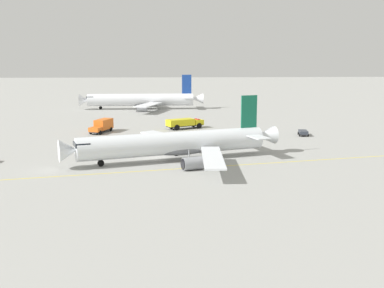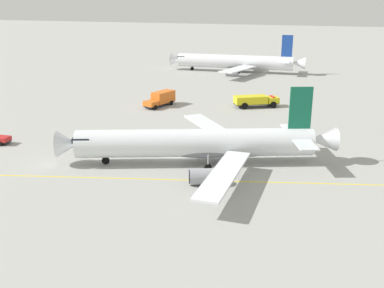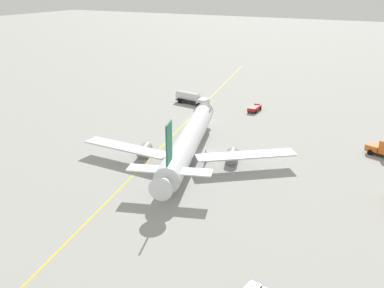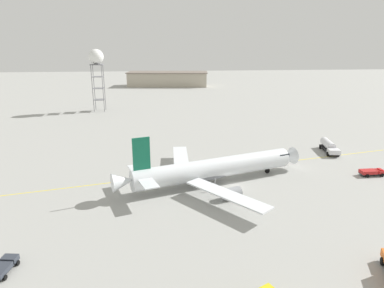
% 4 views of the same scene
% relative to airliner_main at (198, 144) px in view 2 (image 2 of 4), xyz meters
% --- Properties ---
extents(ground_plane, '(600.00, 600.00, 0.00)m').
position_rel_airliner_main_xyz_m(ground_plane, '(3.71, -2.29, -2.92)').
color(ground_plane, '#9E9E99').
extents(airliner_main, '(39.24, 35.77, 11.13)m').
position_rel_airliner_main_xyz_m(airliner_main, '(0.00, 0.00, 0.00)').
color(airliner_main, silver).
rests_on(airliner_main, ground_plane).
extents(airliner_secondary, '(41.93, 34.66, 11.76)m').
position_rel_airliner_main_xyz_m(airliner_secondary, '(9.98, -80.74, 0.10)').
color(airliner_secondary, white).
rests_on(airliner_secondary, ground_plane).
extents(catering_truck_truck, '(5.21, 8.34, 3.10)m').
position_rel_airliner_main_xyz_m(catering_truck_truck, '(17.12, -31.92, -1.26)').
color(catering_truck_truck, '#232326').
rests_on(catering_truck_truck, ground_plane).
extents(fire_tender_truck, '(9.82, 6.93, 2.50)m').
position_rel_airliner_main_xyz_m(fire_tender_truck, '(-2.77, -36.51, -1.38)').
color(fire_tender_truck, '#232326').
rests_on(fire_tender_truck, ground_plane).
extents(taxiway_centreline, '(186.01, 40.49, 0.01)m').
position_rel_airliner_main_xyz_m(taxiway_centreline, '(-3.64, 5.88, -2.91)').
color(taxiway_centreline, yellow).
rests_on(taxiway_centreline, ground_plane).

